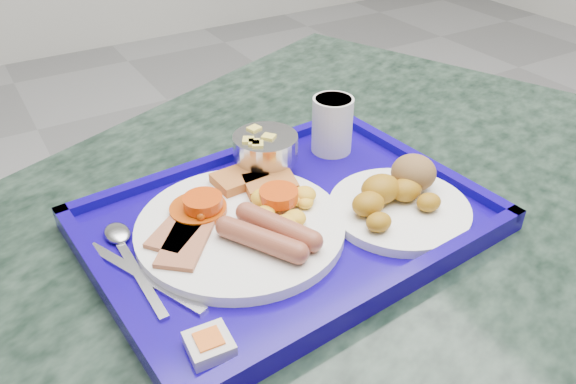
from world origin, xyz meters
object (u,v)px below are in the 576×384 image
Objects in this scene: main_plate at (244,221)px; bread_plate at (399,198)px; table at (307,339)px; fruit_bowl at (265,149)px; juice_cup at (332,123)px; tray at (288,221)px.

bread_plate is at bearing -19.02° from main_plate.
main_plate is at bearing 160.98° from bread_plate.
table is 0.26m from main_plate.
fruit_bowl is at bearing 121.88° from bread_plate.
juice_cup reaches higher than fruit_bowl.
bread_plate reaches higher than tray.
fruit_bowl is at bearing 87.58° from table.
fruit_bowl is at bearing -176.28° from juice_cup.
main_plate is 1.41× the size of bread_plate.
main_plate is 0.21m from bread_plate.
main_plate is 0.24m from juice_cup.
main_plate is 3.01× the size of juice_cup.
tray reaches higher than table.
tray is 0.20m from juice_cup.
juice_cup reaches higher than main_plate.
main_plate is at bearing -130.98° from fruit_bowl.
main_plate is 2.83× the size of fruit_bowl.
fruit_bowl is (-0.11, 0.17, 0.02)m from bread_plate.
juice_cup is (0.15, 0.12, 0.05)m from tray.
fruit_bowl reaches higher than bread_plate.
fruit_bowl is at bearing 49.02° from main_plate.
tray is 0.12m from fruit_bowl.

